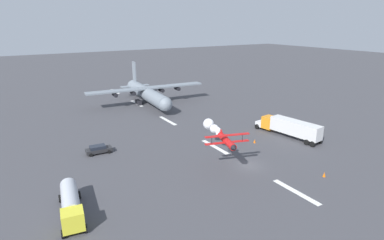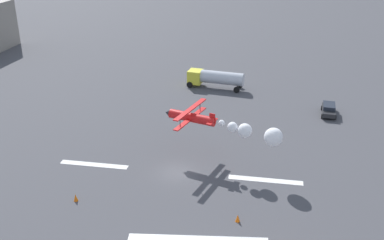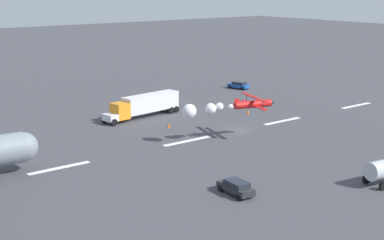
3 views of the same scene
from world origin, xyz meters
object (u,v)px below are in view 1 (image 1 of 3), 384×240
semi_truck_orange (289,127)px  fuel_tanker_truck (71,203)px  stunt_biplane_red (217,131)px  cargo_transport_plane (148,94)px  traffic_cone_far (255,141)px  airport_staff_sedan (99,149)px  traffic_cone_near (324,174)px

semi_truck_orange → fuel_tanker_truck: (-5.80, 44.09, -0.38)m
stunt_biplane_red → semi_truck_orange: stunt_biplane_red is taller
cargo_transport_plane → semi_truck_orange: (-39.10, -13.91, -1.09)m
fuel_tanker_truck → traffic_cone_far: bearing=-79.3°
cargo_transport_plane → fuel_tanker_truck: 54.12m
semi_truck_orange → airport_staff_sedan: semi_truck_orange is taller
cargo_transport_plane → airport_staff_sedan: size_ratio=7.32×
semi_truck_orange → traffic_cone_near: 17.79m
traffic_cone_near → semi_truck_orange: bearing=-30.4°
cargo_transport_plane → stunt_biplane_red: (-39.75, 4.89, 1.59)m
semi_truck_orange → traffic_cone_near: semi_truck_orange is taller
cargo_transport_plane → stunt_biplane_red: cargo_transport_plane is taller
airport_staff_sedan → traffic_cone_near: bearing=-135.1°
airport_staff_sedan → traffic_cone_near: 38.14m
semi_truck_orange → fuel_tanker_truck: bearing=97.5°
fuel_tanker_truck → airport_staff_sedan: bearing=-25.1°
semi_truck_orange → fuel_tanker_truck: 44.47m
semi_truck_orange → traffic_cone_near: size_ratio=19.80×
fuel_tanker_truck → airport_staff_sedan: 19.40m
stunt_biplane_red → semi_truck_orange: bearing=-88.0°
cargo_transport_plane → stunt_biplane_red: 40.08m
traffic_cone_far → airport_staff_sedan: bearing=68.6°
airport_staff_sedan → semi_truck_orange: bearing=-108.1°
traffic_cone_far → cargo_transport_plane: bearing=8.3°
stunt_biplane_red → airport_staff_sedan: 21.48m
cargo_transport_plane → traffic_cone_near: (-54.38, -4.95, -2.85)m
stunt_biplane_red → traffic_cone_near: size_ratio=18.42×
traffic_cone_near → traffic_cone_far: (16.25, -0.59, 0.00)m
semi_truck_orange → fuel_tanker_truck: size_ratio=1.56×
cargo_transport_plane → traffic_cone_near: cargo_transport_plane is taller
semi_truck_orange → traffic_cone_near: (-15.27, 8.96, -1.75)m
fuel_tanker_truck → airport_staff_sedan: fuel_tanker_truck is taller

